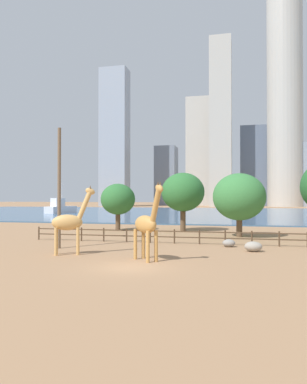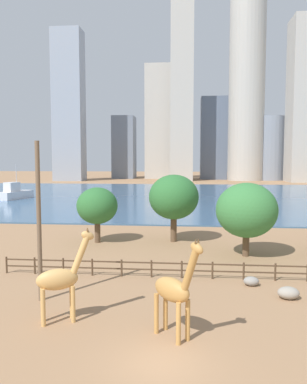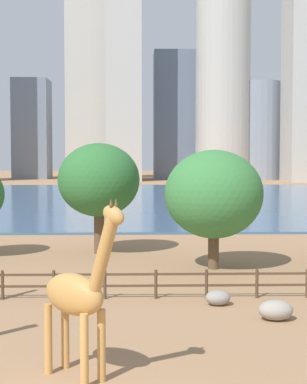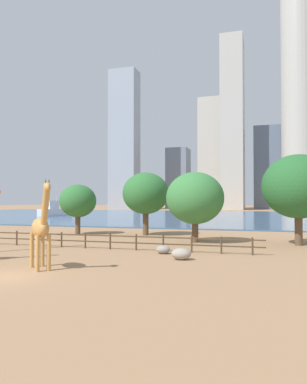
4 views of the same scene
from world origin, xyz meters
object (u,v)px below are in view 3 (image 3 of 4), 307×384
Objects in this scene: boulder_near_fence at (218,298)px; boulder_by_pole at (276,310)px; tree_center_broad at (99,180)px; giraffe_companion at (78,294)px; tree_left_large at (214,194)px.

boulder_near_fence is 0.79× the size of boulder_by_pole.
tree_center_broad is at bearing 113.32° from boulder_near_fence.
giraffe_companion is at bearing -121.72° from boulder_near_fence.
tree_center_broad is (-6.87, 5.61, 0.59)m from tree_left_large.
boulder_near_fence is 9.23m from tree_left_large.
tree_left_large is (0.87, 8.30, 3.93)m from boulder_near_fence.
boulder_by_pole reaches higher than boulder_near_fence.
boulder_near_fence is at bearing 102.03° from giraffe_companion.
tree_left_large reaches higher than boulder_by_pole.
boulder_near_fence is (5.12, 8.29, -2.12)m from giraffe_companion.
tree_center_broad reaches higher than boulder_by_pole.
giraffe_companion reaches higher than boulder_by_pole.
giraffe_companion is at bearing -109.86° from tree_left_large.
boulder_by_pole is 0.20× the size of tree_left_large.
boulder_near_fence is 3.06m from boulder_by_pole.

